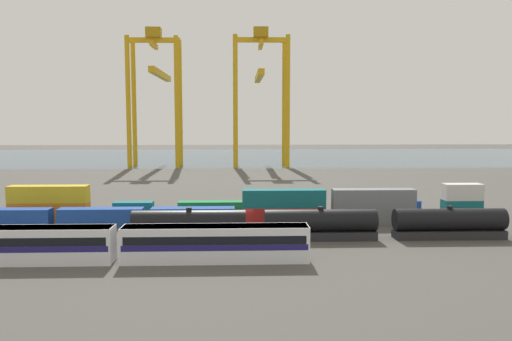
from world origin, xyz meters
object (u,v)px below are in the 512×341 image
object	(u,v)px
shipping_container_7	(49,210)
passenger_train	(118,243)
gantry_crane_central	(260,84)
gantry_crane_west	(156,84)
shipping_container_0	(8,218)
freight_tank_row	(385,224)
shipping_container_3	(284,216)

from	to	relation	value
shipping_container_7	passenger_train	bearing A→B (deg)	-56.56
shipping_container_7	gantry_crane_central	bearing A→B (deg)	68.37
gantry_crane_central	passenger_train	bearing A→B (deg)	-99.88
passenger_train	gantry_crane_west	size ratio (longest dim) A/B	0.91
shipping_container_0	gantry_crane_west	world-z (taller)	gantry_crane_west
gantry_crane_west	gantry_crane_central	world-z (taller)	gantry_crane_central
freight_tank_row	gantry_crane_west	bearing A→B (deg)	112.96
freight_tank_row	gantry_crane_west	size ratio (longest dim) A/B	1.42
gantry_crane_central	gantry_crane_west	bearing A→B (deg)	178.96
shipping_container_7	freight_tank_row	bearing A→B (deg)	-17.48
shipping_container_0	gantry_crane_central	distance (m)	110.32
passenger_train	freight_tank_row	xyz separation A→B (m)	(31.87, 9.66, -0.15)
passenger_train	gantry_crane_central	distance (m)	122.68
passenger_train	shipping_container_7	distance (m)	29.81
shipping_container_3	gantry_crane_west	bearing A→B (deg)	108.83
passenger_train	shipping_container_7	bearing A→B (deg)	123.44
freight_tank_row	shipping_container_3	size ratio (longest dim) A/B	5.34
shipping_container_0	shipping_container_3	world-z (taller)	same
freight_tank_row	shipping_container_7	world-z (taller)	freight_tank_row
shipping_container_7	gantry_crane_west	world-z (taller)	gantry_crane_west
shipping_container_3	gantry_crane_west	size ratio (longest dim) A/B	0.27
freight_tank_row	shipping_container_0	world-z (taller)	freight_tank_row
passenger_train	shipping_container_0	distance (m)	27.77
shipping_container_0	shipping_container_3	xyz separation A→B (m)	(39.74, 0.00, 0.00)
gantry_crane_west	shipping_container_0	bearing A→B (deg)	-93.27
shipping_container_0	shipping_container_3	size ratio (longest dim) A/B	1.00
gantry_crane_west	gantry_crane_central	bearing A→B (deg)	-1.04
freight_tank_row	shipping_container_3	distance (m)	15.49
passenger_train	shipping_container_0	world-z (taller)	passenger_train
shipping_container_0	gantry_crane_west	size ratio (longest dim) A/B	0.27
shipping_container_7	gantry_crane_central	world-z (taller)	gantry_crane_central
shipping_container_0	gantry_crane_west	bearing A→B (deg)	86.73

